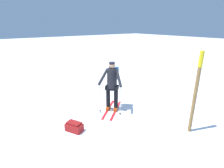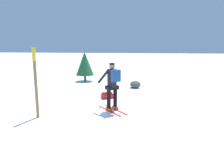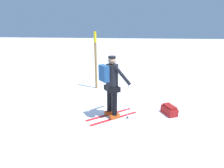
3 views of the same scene
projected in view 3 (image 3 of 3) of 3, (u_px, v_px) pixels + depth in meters
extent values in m
plane|color=white|center=(136.00, 108.00, 5.80)|extent=(80.00, 80.00, 0.00)
cube|color=red|center=(110.00, 114.00, 5.35)|extent=(1.28, 1.05, 0.01)
cube|color=#C64714|center=(110.00, 112.00, 5.33)|extent=(0.30, 0.27, 0.12)
cylinder|color=black|center=(109.00, 99.00, 5.19)|extent=(0.15, 0.15, 0.76)
cube|color=red|center=(115.00, 118.00, 5.11)|extent=(1.28, 1.05, 0.01)
cube|color=#C64714|center=(115.00, 116.00, 5.09)|extent=(0.30, 0.27, 0.12)
cylinder|color=black|center=(115.00, 103.00, 4.95)|extent=(0.15, 0.15, 0.76)
cube|color=black|center=(112.00, 88.00, 4.95)|extent=(0.51, 0.53, 0.14)
cylinder|color=black|center=(112.00, 77.00, 4.85)|extent=(0.35, 0.35, 0.69)
sphere|color=tan|center=(112.00, 61.00, 4.71)|extent=(0.21, 0.21, 0.21)
cylinder|color=black|center=(112.00, 57.00, 4.68)|extent=(0.20, 0.20, 0.06)
cube|color=navy|center=(104.00, 73.00, 4.69)|extent=(0.33, 0.36, 0.43)
cylinder|color=#B2B7BC|center=(114.00, 94.00, 5.50)|extent=(0.02, 0.02, 1.11)
cylinder|color=black|center=(114.00, 108.00, 5.66)|extent=(0.07, 0.07, 0.01)
cylinder|color=black|center=(112.00, 71.00, 5.13)|extent=(0.23, 0.48, 0.55)
cylinder|color=#B2B7BC|center=(128.00, 102.00, 4.90)|extent=(0.02, 0.02, 1.11)
cylinder|color=black|center=(127.00, 117.00, 5.06)|extent=(0.07, 0.07, 0.01)
cylinder|color=black|center=(123.00, 76.00, 4.68)|extent=(0.48, 0.13, 0.55)
cube|color=maroon|center=(169.00, 111.00, 5.34)|extent=(0.48, 0.58, 0.23)
cube|color=maroon|center=(170.00, 106.00, 5.30)|extent=(0.40, 0.48, 0.06)
cylinder|color=olive|center=(96.00, 61.00, 7.33)|extent=(0.10, 0.10, 2.40)
cylinder|color=yellow|center=(95.00, 37.00, 7.03)|extent=(0.11, 0.11, 0.43)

